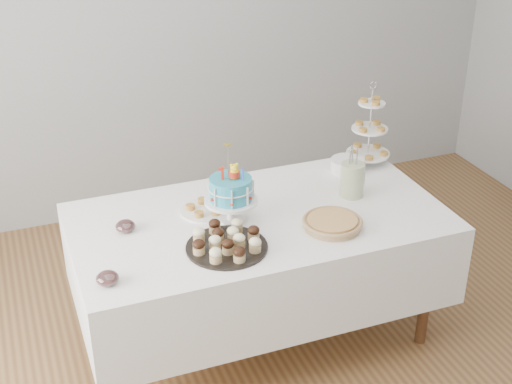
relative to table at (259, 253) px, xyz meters
name	(u,v)px	position (x,y,z in m)	size (l,w,h in m)	color
floor	(279,368)	(0.00, -0.30, -0.54)	(5.00, 5.00, 0.00)	brown
walls	(284,133)	(0.00, -0.30, 0.81)	(5.04, 4.04, 2.70)	#A1A4A6
table	(259,253)	(0.00, 0.00, 0.00)	(1.92, 1.02, 0.77)	white
birthday_cake	(231,202)	(-0.15, 0.00, 0.34)	(0.27, 0.27, 0.42)	white
cupcake_tray	(227,241)	(-0.26, -0.24, 0.27)	(0.39, 0.39, 0.09)	black
pie	(332,223)	(0.30, -0.24, 0.25)	(0.30, 0.30, 0.05)	tan
tiered_stand	(370,129)	(0.84, 0.38, 0.44)	(0.26, 0.26, 0.50)	silver
plate_stack	(347,165)	(0.67, 0.31, 0.26)	(0.19, 0.19, 0.07)	white
pastry_plate	(205,209)	(-0.25, 0.14, 0.24)	(0.26, 0.26, 0.04)	white
jam_bowl_a	(107,278)	(-0.84, -0.32, 0.26)	(0.10, 0.10, 0.06)	silver
jam_bowl_b	(125,226)	(-0.67, 0.10, 0.25)	(0.10, 0.10, 0.06)	silver
utensil_pitcher	(352,178)	(0.55, 0.04, 0.33)	(0.14, 0.13, 0.29)	beige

